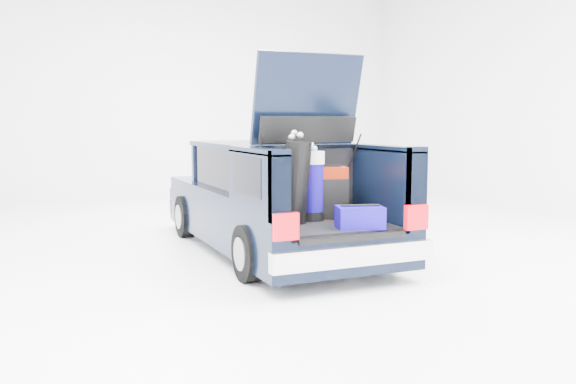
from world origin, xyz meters
name	(u,v)px	position (x,y,z in m)	size (l,w,h in m)	color
ground	(273,251)	(0.00, 0.00, 0.00)	(14.00, 14.00, 0.00)	white
car	(270,200)	(0.00, 0.11, 0.67)	(1.87, 4.65, 2.47)	black
red_suitcase	(330,193)	(0.21, -1.22, 0.90)	(0.43, 0.34, 0.63)	#6F1403
black_golf_bag	(296,182)	(-0.28, -1.38, 1.06)	(0.40, 0.45, 1.01)	black
blue_golf_bag	(313,185)	(-0.01, -1.23, 1.00)	(0.27, 0.27, 0.88)	black
blue_duffel	(360,217)	(0.22, -1.90, 0.72)	(0.55, 0.43, 0.25)	#100575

